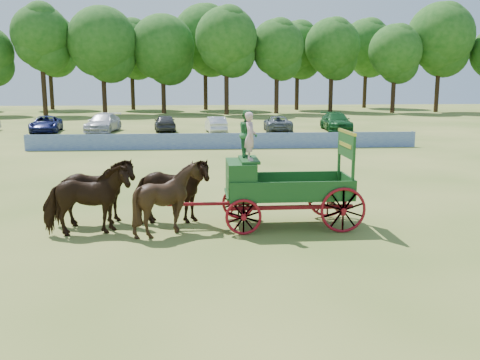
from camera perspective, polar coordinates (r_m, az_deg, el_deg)
The scene contains 9 objects.
ground at distance 18.16m, azimuth 4.75°, elevation -3.88°, with size 160.00×160.00×0.00m, color #A09648.
horse_lead_left at distance 16.35m, azimuth -16.03°, elevation -2.09°, with size 1.14×2.50×2.11m, color black.
horse_lead_right at distance 17.41m, azimuth -15.34°, elevation -1.29°, with size 1.14×2.50×2.11m, color black.
horse_wheel_left at distance 16.05m, azimuth -7.60°, elevation -1.99°, with size 1.71×1.92×2.12m, color black.
horse_wheel_right at distance 17.13m, azimuth -7.42°, elevation -1.19°, with size 1.14×2.50×2.11m, color black.
farm_dray at distance 16.63m, azimuth 2.75°, elevation 0.37°, with size 6.00×2.00×3.63m.
sponsor_banner at distance 35.61m, azimuth -1.57°, elevation 4.18°, with size 26.00×0.08×1.05m, color navy.
parked_cars at distance 48.13m, azimuth -9.83°, elevation 5.99°, with size 37.99×6.59×1.60m.
treeline at distance 77.01m, azimuth -6.09°, elevation 14.36°, with size 90.66×23.35×15.64m.
Camera 1 is at (-2.93, -17.33, 4.55)m, focal length 40.00 mm.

